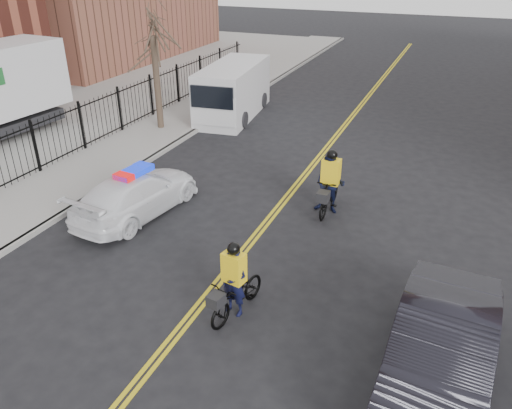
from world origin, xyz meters
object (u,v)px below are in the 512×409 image
at_px(cyclist_far, 330,188).
at_px(dark_sedan, 440,354).
at_px(police_cruiser, 137,194).
at_px(cyclist_near, 234,289).
at_px(cargo_van, 232,92).

bearing_deg(cyclist_far, dark_sedan, -58.19).
bearing_deg(dark_sedan, police_cruiser, 161.28).
distance_m(cyclist_near, cyclist_far, 5.62).
relative_size(police_cruiser, cyclist_near, 2.42).
xyz_separation_m(cyclist_near, cyclist_far, (0.68, 5.57, 0.18)).
distance_m(police_cruiser, cyclist_near, 5.77).
distance_m(police_cruiser, cargo_van, 10.44).
relative_size(cyclist_near, cyclist_far, 0.95).
height_order(dark_sedan, cargo_van, cargo_van).
height_order(police_cruiser, cargo_van, cargo_van).
bearing_deg(police_cruiser, cyclist_far, -149.87).
bearing_deg(cyclist_far, cargo_van, 131.88).
distance_m(dark_sedan, cargo_van, 17.68).
bearing_deg(police_cruiser, cyclist_near, 152.98).
distance_m(cargo_van, cyclist_near, 14.93).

